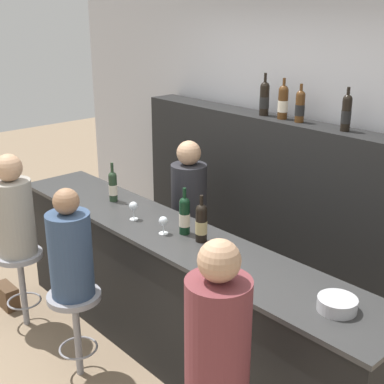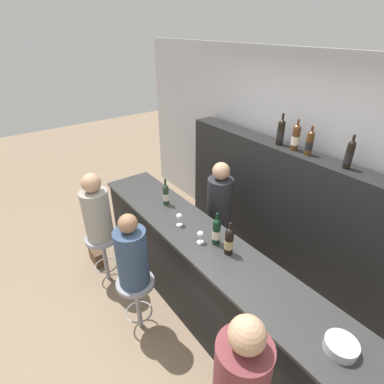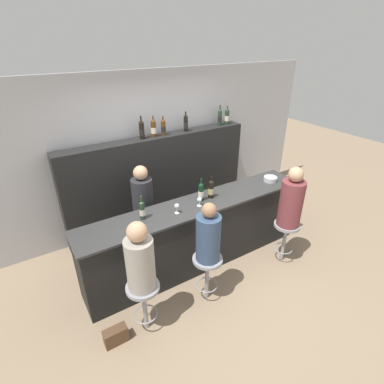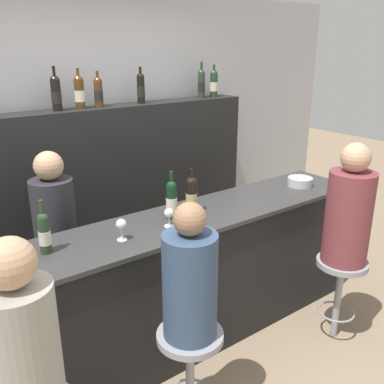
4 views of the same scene
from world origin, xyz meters
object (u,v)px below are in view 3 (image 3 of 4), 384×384
object	(u,v)px
wine_bottle_backbar_0	(142,130)
wine_bottle_backbar_3	(186,123)
wine_bottle_backbar_2	(163,127)
guest_seated_left	(140,260)
handbag	(116,336)
wine_bottle_counter_1	(201,192)
wine_bottle_backbar_4	(220,117)
metal_bowl	(270,179)
bar_stool_middle	(207,267)
wine_glass_1	(200,200)
guest_seated_right	(291,200)
wine_bottle_backbar_1	(153,128)
wine_bottle_counter_0	(142,210)
guest_seated_middle	(208,236)
wine_bottle_counter_2	(211,189)
bartender	(144,215)
wine_glass_0	(177,206)
bar_stool_left	(144,295)
bar_stool_right	(286,232)

from	to	relation	value
wine_bottle_backbar_0	wine_bottle_backbar_3	size ratio (longest dim) A/B	1.09
wine_bottle_backbar_2	guest_seated_left	world-z (taller)	wine_bottle_backbar_2
wine_bottle_backbar_0	handbag	distance (m)	2.79
guest_seated_left	handbag	world-z (taller)	guest_seated_left
wine_bottle_counter_1	wine_bottle_backbar_4	distance (m)	1.74
wine_bottle_counter_1	metal_bowl	world-z (taller)	wine_bottle_counter_1
guest_seated_left	wine_bottle_backbar_2	bearing A→B (deg)	55.74
metal_bowl	bar_stool_middle	bearing A→B (deg)	-158.68
wine_glass_1	guest_seated_right	size ratio (longest dim) A/B	0.14
wine_bottle_backbar_2	metal_bowl	world-z (taller)	wine_bottle_backbar_2
wine_bottle_counter_1	wine_bottle_backbar_3	size ratio (longest dim) A/B	1.04
wine_bottle_backbar_1	guest_seated_right	bearing A→B (deg)	-58.20
wine_bottle_backbar_1	wine_bottle_counter_0	bearing A→B (deg)	-122.98
guest_seated_right	guest_seated_middle	bearing A→B (deg)	180.00
wine_bottle_counter_1	bar_stool_middle	size ratio (longest dim) A/B	0.51
wine_bottle_backbar_0	metal_bowl	bearing A→B (deg)	-37.56
guest_seated_left	guest_seated_middle	distance (m)	0.85
wine_bottle_backbar_2	guest_seated_left	distance (m)	2.35
wine_bottle_counter_2	wine_bottle_backbar_1	world-z (taller)	wine_bottle_backbar_1
wine_bottle_counter_0	wine_bottle_counter_1	xyz separation A→B (m)	(0.87, -0.00, 0.01)
bar_stool_middle	handbag	xyz separation A→B (m)	(-1.21, -0.00, -0.41)
wine_bottle_backbar_3	bartender	xyz separation A→B (m)	(-1.08, -0.56, -1.09)
wine_glass_1	wine_bottle_backbar_0	bearing A→B (deg)	99.70
metal_bowl	guest_seated_right	xyz separation A→B (m)	(-0.24, -0.63, -0.01)
metal_bowl	handbag	world-z (taller)	metal_bowl
wine_glass_0	bar_stool_left	world-z (taller)	wine_glass_0
wine_bottle_backbar_1	guest_seated_middle	size ratio (longest dim) A/B	0.43
wine_bottle_counter_0	guest_seated_left	distance (m)	0.78
metal_bowl	wine_bottle_backbar_2	bearing A→B (deg)	135.05
wine_bottle_backbar_1	wine_glass_1	distance (m)	1.43
bar_stool_middle	wine_bottle_counter_2	bearing A→B (deg)	52.79
wine_glass_1	handbag	bearing A→B (deg)	-158.49
bar_stool_middle	guest_seated_middle	world-z (taller)	guest_seated_middle
wine_bottle_counter_1	wine_bottle_counter_2	distance (m)	0.17
bar_stool_left	wine_bottle_backbar_0	bearing A→B (deg)	64.12
wine_bottle_counter_1	wine_bottle_backbar_2	size ratio (longest dim) A/B	1.11
wine_bottle_counter_1	bar_stool_middle	distance (m)	1.01
wine_bottle_backbar_2	guest_seated_middle	xyz separation A→B (m)	(-0.41, -1.84, -0.78)
bar_stool_left	bar_stool_right	xyz separation A→B (m)	(2.23, 0.00, 0.00)
wine_bottle_backbar_0	bar_stool_left	size ratio (longest dim) A/B	0.53
wine_bottle_backbar_2	wine_glass_1	xyz separation A→B (m)	(-0.15, -1.26, -0.66)
wine_bottle_backbar_2	handbag	xyz separation A→B (m)	(-1.62, -1.84, -1.66)
wine_bottle_backbar_1	handbag	bearing A→B (deg)	-128.24
wine_bottle_counter_0	wine_bottle_backbar_2	world-z (taller)	wine_bottle_backbar_2
wine_bottle_backbar_2	bar_stool_left	xyz separation A→B (m)	(-1.26, -1.84, -1.25)
wine_glass_0	bar_stool_right	xyz separation A→B (m)	(1.47, -0.58, -0.60)
guest_seated_left	bartender	distance (m)	1.45
bar_stool_left	handbag	bearing A→B (deg)	-180.00
wine_bottle_backbar_0	guest_seated_left	distance (m)	2.19
wine_glass_1	bar_stool_middle	xyz separation A→B (m)	(-0.26, -0.58, -0.59)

